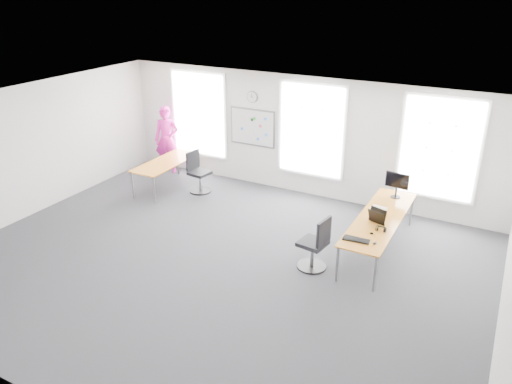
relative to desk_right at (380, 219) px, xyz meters
The scene contains 22 objects.
floor 3.36m from the desk_right, 143.13° to the right, with size 10.00×10.00×0.00m, color #2A2A2F.
ceiling 4.02m from the desk_right, 143.13° to the right, with size 10.00×10.00×0.00m, color white.
wall_back 3.42m from the desk_right, 142.39° to the left, with size 10.00×10.00×0.00m, color white.
wall_front 6.58m from the desk_right, 113.77° to the right, with size 10.00×10.00×0.00m, color white.
wall_left 7.92m from the desk_right, 165.50° to the right, with size 10.00×10.00×0.00m, color white.
window_left 6.06m from the desk_right, 160.48° to the left, with size 1.60×0.06×2.20m, color white.
window_mid 3.23m from the desk_right, 139.41° to the left, with size 1.60×0.06×2.20m, color white.
window_right 2.33m from the desk_right, 71.47° to the left, with size 1.60×0.06×2.20m, color white.
desk_right is the anchor object (origin of this frame).
desk_left 5.82m from the desk_right, behind, with size 0.81×2.02×0.74m.
chair_right 1.53m from the desk_right, 124.89° to the right, with size 0.58×0.58×1.08m.
chair_left 5.03m from the desk_right, behind, with size 0.57×0.57×1.06m.
person 6.71m from the desk_right, 166.01° to the left, with size 0.69×0.45×1.89m, color #DA209D.
whiteboard 4.53m from the desk_right, 153.36° to the left, with size 1.20×0.03×0.90m, color silver.
wall_clock 4.75m from the desk_right, 153.36° to the left, with size 0.30×0.30×0.04m, color gray.
keyboard 1.15m from the desk_right, 96.49° to the right, with size 0.49×0.17×0.02m, color black.
mouse 1.13m from the desk_right, 79.59° to the right, with size 0.06×0.10×0.04m, color black.
lens_cap 0.76m from the desk_right, 86.58° to the right, with size 0.07×0.07×0.01m, color black.
headphones 0.62m from the desk_right, 74.11° to the right, with size 0.19×0.10×0.11m.
laptop_sleeve 0.34m from the desk_right, 89.59° to the right, with size 0.37×0.30×0.29m.
paper_stack 0.25m from the desk_right, 114.13° to the left, with size 0.30×0.23×0.10m, color beige.
monitor 1.18m from the desk_right, 88.56° to the left, with size 0.52×0.21×0.57m.
Camera 1 is at (4.65, -7.05, 5.15)m, focal length 35.00 mm.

